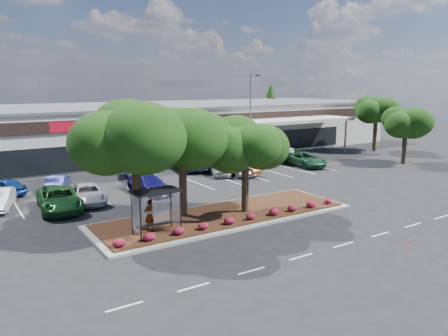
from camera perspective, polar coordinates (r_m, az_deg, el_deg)
ground at (r=27.92m, az=8.06°, el=-7.76°), size 160.00×160.00×0.00m
retail_store at (r=56.88m, az=-14.75°, el=4.78°), size 80.40×25.20×6.25m
landscape_island at (r=29.78m, az=0.06°, el=-6.19°), size 18.00×6.00×0.26m
lane_markings at (r=36.03m, az=-3.00°, el=-3.36°), size 33.12×20.06×0.01m
shrub_row at (r=28.00m, az=2.41°, el=-6.50°), size 17.00×0.80×0.50m
bus_shelter at (r=25.78m, az=-9.00°, el=-4.01°), size 2.75×1.55×2.59m
island_tree_west at (r=26.58m, az=-11.47°, el=0.55°), size 7.20×7.20×7.89m
island_tree_mid at (r=28.68m, az=-5.45°, el=0.89°), size 6.60×6.60×7.32m
island_tree_east at (r=29.55m, az=2.82°, el=0.42°), size 5.80×5.80×6.50m
tree_east_near at (r=53.04m, az=22.58°, el=3.99°), size 5.60×5.60×6.51m
tree_east_far at (r=61.72m, az=19.19°, el=5.61°), size 6.40×6.40×7.62m
conifer_north_east at (r=82.15m, az=6.09°, el=7.81°), size 3.96×3.96×9.00m
person_waiting at (r=26.50m, az=-9.73°, el=-6.08°), size 0.79×0.62×1.90m
light_pole at (r=51.05m, az=3.54°, el=5.94°), size 1.40×0.83×10.07m
survey_stake at (r=24.40m, az=23.00°, el=-9.52°), size 0.07×0.14×1.15m
car_1 at (r=33.30m, az=-20.71°, el=-3.83°), size 3.22×6.08×1.63m
car_2 at (r=34.74m, az=-17.44°, el=-3.23°), size 2.75×5.20×1.39m
car_3 at (r=36.68m, az=-9.81°, el=-2.07°), size 2.48×5.26×1.48m
car_4 at (r=43.00m, az=-0.58°, el=-0.04°), size 3.11×4.48×1.42m
car_5 at (r=43.17m, az=2.27°, el=-0.01°), size 3.14×4.50×1.41m
car_6 at (r=43.32m, az=1.46°, el=0.24°), size 3.77×5.50×1.72m
car_8 at (r=48.61m, az=10.53°, el=1.13°), size 3.19×5.82×1.54m
car_9 at (r=39.64m, az=-26.74°, el=-2.17°), size 3.25×4.49×1.42m
car_10 at (r=39.45m, az=-20.89°, el=-1.79°), size 2.96×4.48×1.40m
car_11 at (r=44.52m, az=-10.86°, el=0.09°), size 2.38×4.78×1.33m
car_12 at (r=42.17m, az=-10.94°, el=-0.28°), size 3.48×6.15×1.68m
car_13 at (r=45.80m, az=-4.22°, el=0.74°), size 3.60×6.20×1.62m
car_14 at (r=48.48m, az=-3.91°, el=1.35°), size 4.39×6.62×1.69m
car_15 at (r=49.13m, az=4.95°, el=1.25°), size 2.23×4.11×1.33m
car_16 at (r=51.50m, az=5.69°, el=1.89°), size 3.33×5.42×1.69m
car_17 at (r=55.24m, az=6.80°, el=2.34°), size 3.15×4.58×1.43m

